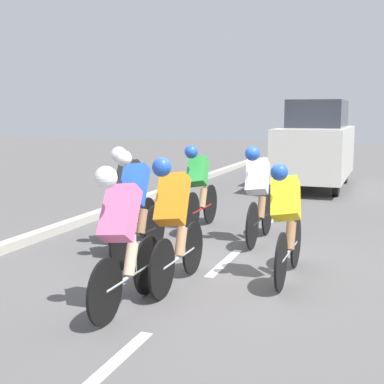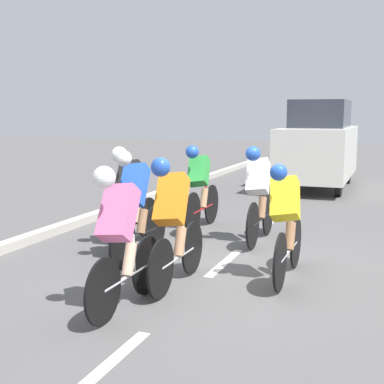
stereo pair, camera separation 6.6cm
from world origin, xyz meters
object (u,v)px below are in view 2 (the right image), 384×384
at_px(cyclist_blue, 136,203).
at_px(cyclist_black, 130,193).
at_px(cyclist_green, 200,186).
at_px(cyclist_pink, 120,234).
at_px(support_car, 319,145).
at_px(cyclist_orange, 173,220).
at_px(cyclist_white, 259,192).
at_px(cyclist_yellow, 286,220).

distance_m(cyclist_blue, cyclist_black, 0.80).
bearing_deg(cyclist_blue, cyclist_green, -94.04).
relative_size(cyclist_pink, support_car, 0.38).
bearing_deg(support_car, cyclist_green, 78.58).
distance_m(cyclist_green, support_car, 6.14).
bearing_deg(cyclist_orange, cyclist_white, -99.41).
distance_m(cyclist_yellow, cyclist_green, 2.99).
height_order(cyclist_blue, cyclist_yellow, cyclist_blue).
height_order(cyclist_black, support_car, support_car).
height_order(cyclist_yellow, support_car, support_car).
bearing_deg(cyclist_green, cyclist_white, 154.76).
distance_m(cyclist_orange, support_car, 9.04).
height_order(cyclist_yellow, cyclist_black, cyclist_black).
bearing_deg(cyclist_black, cyclist_pink, 115.25).
relative_size(cyclist_white, cyclist_pink, 1.07).
height_order(cyclist_blue, cyclist_green, cyclist_blue).
height_order(cyclist_orange, cyclist_green, cyclist_orange).
height_order(cyclist_white, cyclist_black, cyclist_black).
bearing_deg(cyclist_white, cyclist_orange, 80.59).
xyz_separation_m(cyclist_blue, cyclist_yellow, (-2.09, 0.13, -0.05)).
relative_size(cyclist_white, cyclist_black, 1.06).
distance_m(cyclist_black, support_car, 7.70).
relative_size(cyclist_blue, cyclist_yellow, 1.00).
bearing_deg(cyclist_green, cyclist_orange, 104.29).
bearing_deg(cyclist_pink, cyclist_blue, -68.04).
bearing_deg(cyclist_blue, cyclist_black, -56.93).
relative_size(cyclist_yellow, cyclist_pink, 1.06).
xyz_separation_m(cyclist_orange, cyclist_green, (0.77, -3.02, -0.03)).
height_order(cyclist_white, cyclist_pink, cyclist_white).
bearing_deg(cyclist_green, cyclist_blue, 85.96).
bearing_deg(cyclist_black, cyclist_white, -152.28).
bearing_deg(cyclist_orange, support_car, -92.82).
distance_m(cyclist_blue, cyclist_orange, 1.27).
relative_size(cyclist_blue, cyclist_orange, 1.03).
xyz_separation_m(cyclist_black, support_car, (-1.80, -7.48, 0.34)).
relative_size(cyclist_yellow, support_car, 0.41).
bearing_deg(cyclist_pink, cyclist_green, -81.90).
xyz_separation_m(cyclist_yellow, cyclist_orange, (1.17, 0.74, 0.06)).
relative_size(cyclist_blue, cyclist_green, 1.00).
xyz_separation_m(cyclist_blue, support_car, (-1.36, -8.15, 0.36)).
relative_size(cyclist_yellow, cyclist_white, 0.99).
distance_m(cyclist_orange, cyclist_black, 2.05).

